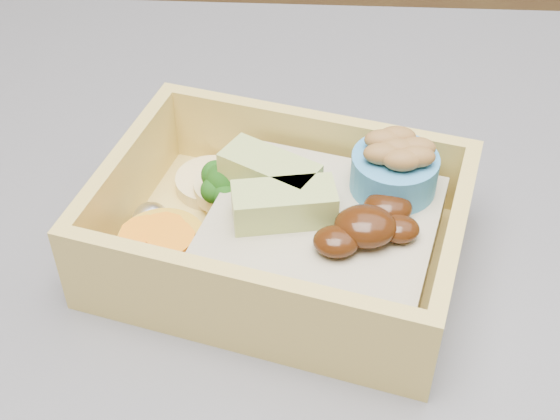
{
  "coord_description": "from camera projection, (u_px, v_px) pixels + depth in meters",
  "views": [
    {
      "loc": [
        0.13,
        -0.31,
        1.25
      ],
      "look_at": [
        0.11,
        0.01,
        0.96
      ],
      "focal_mm": 50.0,
      "sensor_mm": 36.0,
      "label": 1
    }
  ],
  "objects": [
    {
      "name": "bento_box",
      "position": [
        292.0,
        227.0,
        0.44
      ],
      "size": [
        0.23,
        0.19,
        0.07
      ],
      "rotation": [
        0.0,
        0.0,
        -0.26
      ],
      "color": "#D6B858",
      "rests_on": "island"
    }
  ]
}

